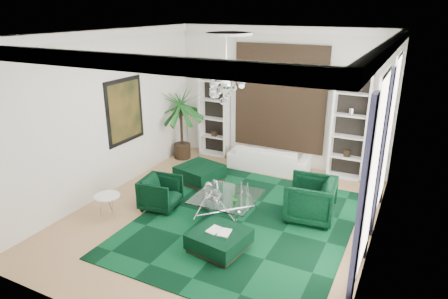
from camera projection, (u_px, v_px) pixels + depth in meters
The scene contains 30 objects.
floor at pixel (222, 216), 8.63m from camera, with size 6.00×7.00×0.02m, color tan.
ceiling at pixel (222, 32), 7.34m from camera, with size 6.00×7.00×0.02m, color white.
wall_back at pixel (280, 98), 10.93m from camera, with size 6.00×0.02×3.80m, color silver.
wall_front at pixel (96, 205), 5.03m from camera, with size 6.00×0.02×3.80m, color silver.
wall_left at pixel (107, 114), 9.25m from camera, with size 0.02×7.00×3.80m, color silver.
wall_right at pixel (382, 155), 6.71m from camera, with size 0.02×7.00×3.80m, color silver.
crown_molding at pixel (222, 39), 7.37m from camera, with size 6.00×7.00×0.18m, color white, non-canonical shape.
ceiling_medallion at pixel (229, 34), 7.60m from camera, with size 0.90×0.90×0.05m, color white.
tapestry at pixel (280, 98), 10.89m from camera, with size 2.50×0.06×2.80m, color black.
shelving_left at pixel (214, 109), 11.76m from camera, with size 0.90×0.38×2.80m, color white, non-canonical shape.
shelving_right at pixel (350, 126), 10.11m from camera, with size 0.90×0.38×2.80m, color white, non-canonical shape.
painting at pixel (125, 111), 9.76m from camera, with size 0.04×1.30×1.60m, color black.
window_near at pixel (373, 174), 5.96m from camera, with size 0.03×1.10×2.90m, color white.
curtain_near_a at pixel (360, 211), 5.40m from camera, with size 0.07×0.30×3.25m, color black.
curtain_near_b at pixel (375, 171), 6.72m from camera, with size 0.07×0.30×3.25m, color black.
window_far at pixel (389, 132), 7.98m from camera, with size 0.03×1.10×2.90m, color white.
curtain_far_a at pixel (381, 155), 7.42m from camera, with size 0.07×0.30×3.25m, color black.
curtain_far_b at pixel (389, 133), 8.73m from camera, with size 0.07×0.30×3.25m, color black.
rug at pixel (243, 222), 8.34m from camera, with size 4.20×5.00×0.02m, color black.
sofa at pixel (269, 158), 10.99m from camera, with size 2.19×0.86×0.64m, color white.
armchair_left at pixel (161, 193), 8.84m from camera, with size 0.78×0.80×0.73m, color black.
armchair_right at pixel (310, 199), 8.34m from camera, with size 0.97×1.00×0.91m, color black.
coffee_table at pixel (227, 205), 8.59m from camera, with size 1.30×1.30×0.45m, color white, non-canonical shape.
ottoman_side at pixel (200, 174), 10.22m from camera, with size 0.98×0.98×0.44m, color black.
ottoman_front at pixel (219, 241), 7.36m from camera, with size 0.94×0.94×0.38m, color black.
book at pixel (219, 231), 7.29m from camera, with size 0.44×0.29×0.03m, color white.
side_table at pixel (108, 207), 8.45m from camera, with size 0.53×0.53×0.51m, color white.
palm at pixel (181, 115), 11.47m from camera, with size 1.66×1.66×2.65m, color #19591E, non-canonical shape.
chandelier at pixel (226, 84), 7.71m from camera, with size 0.88×0.88×0.79m, color white, non-canonical shape.
table_plant at pixel (235, 199), 8.11m from camera, with size 0.13×0.11×0.24m, color #19591E.
Camera 1 is at (3.46, -6.81, 4.26)m, focal length 32.00 mm.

